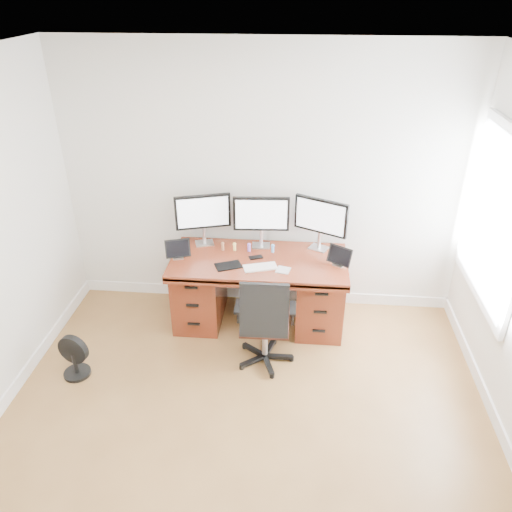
# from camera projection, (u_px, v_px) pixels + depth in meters

# --- Properties ---
(ground) EXTENTS (4.50, 4.50, 0.00)m
(ground) POSITION_uv_depth(u_px,v_px,m) (237.00, 471.00, 3.61)
(ground) COLOR brown
(ground) RESTS_ON ground
(back_wall) EXTENTS (4.00, 0.10, 2.70)m
(back_wall) POSITION_uv_depth(u_px,v_px,m) (263.00, 184.00, 4.91)
(back_wall) COLOR silver
(back_wall) RESTS_ON ground
(desk) EXTENTS (1.70, 0.80, 0.75)m
(desk) POSITION_uv_depth(u_px,v_px,m) (259.00, 288.00, 5.01)
(desk) COLOR #5F2313
(desk) RESTS_ON ground
(office_chair) EXTENTS (0.54, 0.51, 0.94)m
(office_chair) POSITION_uv_depth(u_px,v_px,m) (265.00, 336.00, 4.48)
(office_chair) COLOR black
(office_chair) RESTS_ON ground
(floor_fan) EXTENTS (0.28, 0.24, 0.41)m
(floor_fan) POSITION_uv_depth(u_px,v_px,m) (74.00, 357.00, 4.40)
(floor_fan) COLOR black
(floor_fan) RESTS_ON ground
(monitor_left) EXTENTS (0.54, 0.20, 0.53)m
(monitor_left) POSITION_uv_depth(u_px,v_px,m) (203.00, 214.00, 4.93)
(monitor_left) COLOR silver
(monitor_left) RESTS_ON desk
(monitor_center) EXTENTS (0.55, 0.15, 0.53)m
(monitor_center) POSITION_uv_depth(u_px,v_px,m) (261.00, 216.00, 4.88)
(monitor_center) COLOR silver
(monitor_center) RESTS_ON desk
(monitor_right) EXTENTS (0.51, 0.28, 0.53)m
(monitor_right) POSITION_uv_depth(u_px,v_px,m) (321.00, 218.00, 4.83)
(monitor_right) COLOR silver
(monitor_right) RESTS_ON desk
(tablet_left) EXTENTS (0.25, 0.14, 0.19)m
(tablet_left) POSITION_uv_depth(u_px,v_px,m) (178.00, 250.00, 4.79)
(tablet_left) COLOR silver
(tablet_left) RESTS_ON desk
(tablet_right) EXTENTS (0.24, 0.19, 0.19)m
(tablet_right) POSITION_uv_depth(u_px,v_px,m) (339.00, 257.00, 4.67)
(tablet_right) COLOR silver
(tablet_right) RESTS_ON desk
(keyboard) EXTENTS (0.34, 0.22, 0.01)m
(keyboard) POSITION_uv_depth(u_px,v_px,m) (260.00, 267.00, 4.66)
(keyboard) COLOR silver
(keyboard) RESTS_ON desk
(trackpad) EXTENTS (0.15, 0.15, 0.01)m
(trackpad) POSITION_uv_depth(u_px,v_px,m) (283.00, 270.00, 4.62)
(trackpad) COLOR silver
(trackpad) RESTS_ON desk
(drawing_tablet) EXTENTS (0.28, 0.24, 0.01)m
(drawing_tablet) POSITION_uv_depth(u_px,v_px,m) (228.00, 266.00, 4.69)
(drawing_tablet) COLOR black
(drawing_tablet) RESTS_ON desk
(phone) EXTENTS (0.15, 0.11, 0.01)m
(phone) POSITION_uv_depth(u_px,v_px,m) (256.00, 257.00, 4.83)
(phone) COLOR black
(phone) RESTS_ON desk
(figurine_brown) EXTENTS (0.04, 0.04, 0.09)m
(figurine_brown) POSITION_uv_depth(u_px,v_px,m) (223.00, 246.00, 4.95)
(figurine_brown) COLOR brown
(figurine_brown) RESTS_ON desk
(figurine_yellow) EXTENTS (0.04, 0.04, 0.09)m
(figurine_yellow) POSITION_uv_depth(u_px,v_px,m) (235.00, 246.00, 4.94)
(figurine_yellow) COLOR #E4C15F
(figurine_yellow) RESTS_ON desk
(figurine_purple) EXTENTS (0.04, 0.04, 0.09)m
(figurine_purple) POSITION_uv_depth(u_px,v_px,m) (249.00, 247.00, 4.93)
(figurine_purple) COLOR #905CCF
(figurine_purple) RESTS_ON desk
(figurine_blue) EXTENTS (0.04, 0.04, 0.09)m
(figurine_blue) POSITION_uv_depth(u_px,v_px,m) (273.00, 248.00, 4.91)
(figurine_blue) COLOR #5F9ADE
(figurine_blue) RESTS_ON desk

